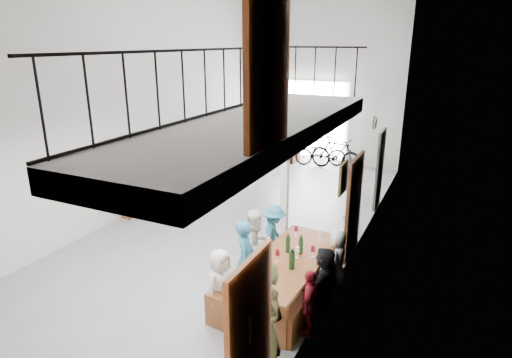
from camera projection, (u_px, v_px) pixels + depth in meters
The scene contains 24 objects.
floor at pixel (239, 223), 10.05m from camera, with size 12.00×12.00×0.00m, color slate.
room_walls at pixel (237, 67), 8.96m from camera, with size 12.00×12.00×12.00m.
gateway_portal at pixel (308, 122), 14.88m from camera, with size 2.80×0.08×2.80m, color white.
right_wall_decor at pixel (334, 195), 6.81m from camera, with size 0.07×8.28×5.07m.
balcony at pixel (260, 130), 5.64m from camera, with size 1.52×5.62×4.00m.
tasting_table at pixel (289, 263), 6.82m from camera, with size 1.15×2.50×0.79m.
bench_inner at pixel (257, 280), 7.18m from camera, with size 0.36×2.26×0.52m, color brown.
bench_wall at pixel (310, 295), 6.79m from camera, with size 0.28×2.14×0.49m, color brown.
tableware at pixel (294, 249), 6.79m from camera, with size 0.65×1.50×0.35m.
side_bench at pixel (151, 199), 10.92m from camera, with size 0.38×1.73×0.49m, color brown.
oak_barrel at pixel (246, 149), 14.96m from camera, with size 0.64×0.64×0.94m.
serving_counter at pixel (271, 144), 15.41m from camera, with size 2.06×0.57×1.09m, color #391D11.
counter_bottles at pixel (272, 125), 15.19m from camera, with size 1.81×0.30×0.28m.
guest_left_a at pixel (221, 285), 6.46m from camera, with size 0.56×0.36×1.14m, color silver.
guest_left_b at pixel (245, 259), 7.01m from camera, with size 0.49×0.32×1.35m, color teal.
guest_left_c at pixel (256, 246), 7.49m from camera, with size 0.65×0.51×1.34m, color silver.
guest_left_d at pixel (274, 236), 7.99m from camera, with size 0.78×0.45×1.21m, color teal.
guest_right_a at pixel (310, 303), 6.12m from camera, with size 0.61×0.25×1.03m, color maroon.
guest_right_b at pixel (324, 280), 6.64m from camera, with size 1.01×0.32×1.09m, color black.
guest_right_c at pixel (337, 259), 7.32m from camera, with size 0.52×0.34×1.05m, color silver.
host_standing at pixel (265, 325), 5.19m from camera, with size 0.58×0.38×1.60m, color brown.
potted_plant at pixel (351, 222), 9.61m from camera, with size 0.36×0.31×0.40m, color #1A451E.
bicycle_near at pixel (320, 153), 14.59m from camera, with size 0.59×1.71×0.90m, color black.
bicycle_far at pixel (336, 154), 14.02m from camera, with size 0.52×1.85×1.11m, color black.
Camera 1 is at (4.33, -8.17, 4.09)m, focal length 30.00 mm.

